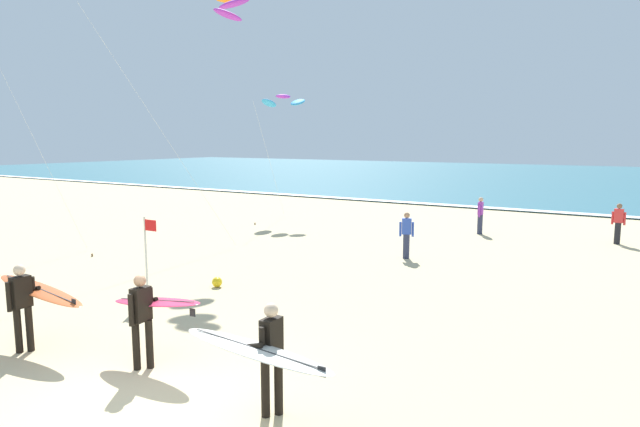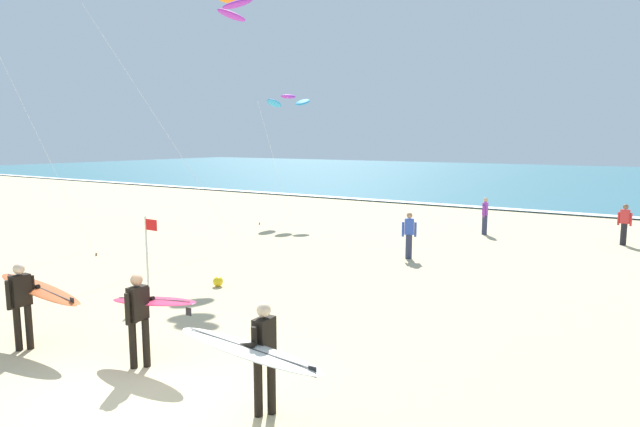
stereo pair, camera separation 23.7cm
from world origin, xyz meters
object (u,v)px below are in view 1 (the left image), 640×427
at_px(kite_arc_amber_distant, 231,7).
at_px(beach_ball, 217,282).
at_px(bystander_red_top, 618,223).
at_px(bystander_purple_top, 480,215).
at_px(bystander_blue_top, 406,235).
at_px(surfer_third, 264,351).
at_px(surfer_trailing, 31,296).
at_px(surfer_lead, 148,309).
at_px(lifeguard_flag, 147,250).
at_px(kite_arc_violet_near, 283,101).

distance_m(kite_arc_amber_distant, beach_ball, 10.08).
relative_size(bystander_red_top, bystander_purple_top, 1.00).
distance_m(bystander_blue_top, bystander_red_top, 8.97).
bearing_deg(beach_ball, bystander_purple_top, 72.75).
distance_m(surfer_third, bystander_blue_top, 11.32).
distance_m(surfer_trailing, surfer_third, 5.47).
relative_size(surfer_trailing, surfer_third, 1.03).
bearing_deg(surfer_third, bystander_blue_top, 102.66).
bearing_deg(kite_arc_amber_distant, surfer_lead, -57.47).
height_order(bystander_blue_top, bystander_red_top, same).
height_order(surfer_third, lifeguard_flag, lifeguard_flag).
xyz_separation_m(bystander_blue_top, bystander_purple_top, (0.81, 6.13, 0.00)).
height_order(surfer_lead, bystander_blue_top, surfer_lead).
bearing_deg(surfer_third, kite_arc_violet_near, 124.98).
relative_size(surfer_third, lifeguard_flag, 1.19).
bearing_deg(lifeguard_flag, kite_arc_amber_distant, 111.06).
height_order(bystander_blue_top, bystander_purple_top, same).
height_order(bystander_purple_top, beach_ball, bystander_purple_top).
distance_m(bystander_blue_top, bystander_purple_top, 6.19).
bearing_deg(bystander_blue_top, kite_arc_amber_distant, -164.03).
xyz_separation_m(surfer_third, bystander_red_top, (3.48, 17.74, -0.24)).
relative_size(kite_arc_violet_near, beach_ball, 22.58).
bearing_deg(surfer_lead, kite_arc_violet_near, 118.42).
bearing_deg(bystander_red_top, kite_arc_violet_near, -177.20).
bearing_deg(bystander_red_top, kite_arc_amber_distant, -144.99).
distance_m(surfer_lead, lifeguard_flag, 4.34).
height_order(surfer_lead, kite_arc_violet_near, kite_arc_violet_near).
bearing_deg(surfer_trailing, bystander_red_top, 63.54).
relative_size(surfer_lead, kite_arc_violet_near, 0.32).
bearing_deg(kite_arc_violet_near, kite_arc_amber_distant, -66.72).
xyz_separation_m(kite_arc_violet_near, bystander_blue_top, (9.41, -5.95, -5.19)).
xyz_separation_m(surfer_trailing, bystander_purple_top, (3.79, 17.40, -0.24)).
bearing_deg(bystander_red_top, beach_ball, -124.95).
bearing_deg(bystander_blue_top, bystander_purple_top, 82.48).
bearing_deg(bystander_blue_top, surfer_lead, -92.45).
distance_m(surfer_third, beach_ball, 7.42).
bearing_deg(bystander_red_top, lifeguard_flag, -123.84).
xyz_separation_m(surfer_third, lifeguard_flag, (-6.24, 3.23, 0.22)).
xyz_separation_m(kite_arc_amber_distant, lifeguard_flag, (2.33, -6.06, -7.41)).
bearing_deg(kite_arc_violet_near, beach_ball, -62.01).
relative_size(bystander_blue_top, bystander_red_top, 1.00).
bearing_deg(surfer_lead, beach_ball, 119.57).
height_order(surfer_trailing, bystander_blue_top, surfer_trailing).
distance_m(surfer_lead, kite_arc_violet_near, 19.46).
distance_m(surfer_lead, bystander_red_top, 18.46).
bearing_deg(beach_ball, bystander_red_top, 55.05).
distance_m(bystander_blue_top, lifeguard_flag, 8.68).
distance_m(surfer_lead, kite_arc_amber_distant, 12.98).
bearing_deg(surfer_trailing, kite_arc_amber_distant, 108.14).
distance_m(kite_arc_amber_distant, bystander_blue_top, 10.10).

